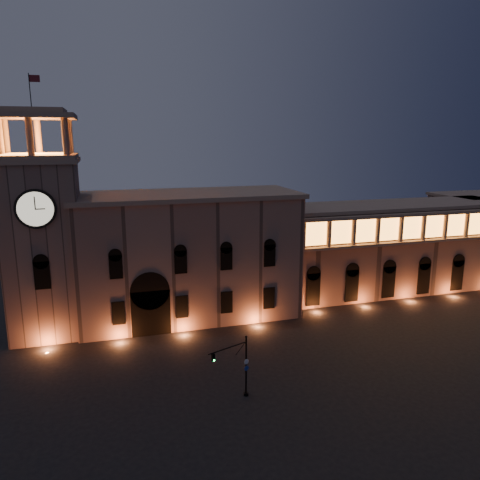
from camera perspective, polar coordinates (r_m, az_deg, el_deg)
The scene contains 5 objects.
ground at distance 50.00m, azimuth 0.89°, elevation -17.68°, with size 160.00×160.00×0.00m, color black.
government_building at distance 66.16m, azimuth -6.40°, elevation -1.88°, with size 30.80×12.80×17.60m.
clock_tower at distance 63.99m, azimuth -22.80°, elevation 0.14°, with size 9.80×9.80×32.40m.
colonnade_wing at distance 81.07m, azimuth 17.81°, elevation -0.77°, with size 40.60×11.50×14.50m.
traffic_light at distance 46.86m, azimuth -0.03°, elevation -15.19°, with size 4.38×1.93×6.39m.
Camera 1 is at (-12.77, -41.27, 25.17)m, focal length 35.00 mm.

